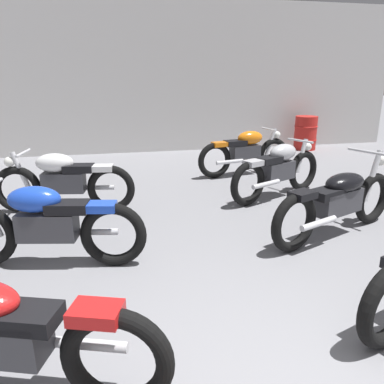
{
  "coord_description": "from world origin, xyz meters",
  "views": [
    {
      "loc": [
        -0.95,
        -1.34,
        1.89
      ],
      "look_at": [
        0.0,
        2.9,
        0.55
      ],
      "focal_mm": 35.98,
      "sensor_mm": 36.0,
      "label": 1
    }
  ],
  "objects_px": {
    "motorcycle_right_row_2": "(278,169)",
    "oil_drum": "(305,133)",
    "motorcycle_right_row_1": "(339,200)",
    "motorcycle_left_row_2": "(63,181)",
    "motorcycle_left_row_1": "(46,224)",
    "motorcycle_right_row_3": "(246,151)"
  },
  "relations": [
    {
      "from": "motorcycle_left_row_2",
      "to": "motorcycle_right_row_3",
      "type": "distance_m",
      "value": 3.54
    },
    {
      "from": "motorcycle_left_row_2",
      "to": "motorcycle_right_row_2",
      "type": "distance_m",
      "value": 3.22
    },
    {
      "from": "motorcycle_left_row_1",
      "to": "oil_drum",
      "type": "distance_m",
      "value": 7.72
    },
    {
      "from": "oil_drum",
      "to": "motorcycle_right_row_1",
      "type": "bearing_deg",
      "value": -114.57
    },
    {
      "from": "motorcycle_left_row_1",
      "to": "oil_drum",
      "type": "height_order",
      "value": "motorcycle_left_row_1"
    },
    {
      "from": "motorcycle_left_row_1",
      "to": "motorcycle_right_row_1",
      "type": "bearing_deg",
      "value": 0.94
    },
    {
      "from": "motorcycle_right_row_2",
      "to": "oil_drum",
      "type": "xyz_separation_m",
      "value": [
        2.43,
        3.63,
        -0.03
      ]
    },
    {
      "from": "motorcycle_left_row_2",
      "to": "motorcycle_right_row_1",
      "type": "height_order",
      "value": "motorcycle_right_row_1"
    },
    {
      "from": "motorcycle_right_row_3",
      "to": "motorcycle_left_row_2",
      "type": "bearing_deg",
      "value": -155.83
    },
    {
      "from": "motorcycle_left_row_1",
      "to": "motorcycle_left_row_2",
      "type": "bearing_deg",
      "value": 89.73
    },
    {
      "from": "motorcycle_left_row_1",
      "to": "motorcycle_right_row_3",
      "type": "bearing_deg",
      "value": 43.77
    },
    {
      "from": "motorcycle_right_row_2",
      "to": "oil_drum",
      "type": "height_order",
      "value": "motorcycle_right_row_2"
    },
    {
      "from": "motorcycle_right_row_2",
      "to": "motorcycle_right_row_3",
      "type": "xyz_separation_m",
      "value": [
        0.0,
        1.48,
        0.0
      ]
    },
    {
      "from": "motorcycle_left_row_2",
      "to": "motorcycle_left_row_1",
      "type": "bearing_deg",
      "value": -90.27
    },
    {
      "from": "motorcycle_right_row_3",
      "to": "motorcycle_right_row_2",
      "type": "bearing_deg",
      "value": -90.1
    },
    {
      "from": "motorcycle_left_row_1",
      "to": "motorcycle_right_row_2",
      "type": "height_order",
      "value": "same"
    },
    {
      "from": "motorcycle_left_row_1",
      "to": "motorcycle_right_row_1",
      "type": "relative_size",
      "value": 0.95
    },
    {
      "from": "motorcycle_right_row_2",
      "to": "motorcycle_right_row_3",
      "type": "bearing_deg",
      "value": 89.9
    },
    {
      "from": "motorcycle_right_row_1",
      "to": "oil_drum",
      "type": "bearing_deg",
      "value": 65.43
    },
    {
      "from": "motorcycle_right_row_3",
      "to": "motorcycle_left_row_1",
      "type": "bearing_deg",
      "value": -136.23
    },
    {
      "from": "motorcycle_right_row_1",
      "to": "oil_drum",
      "type": "height_order",
      "value": "motorcycle_right_row_1"
    },
    {
      "from": "motorcycle_left_row_1",
      "to": "motorcycle_right_row_2",
      "type": "xyz_separation_m",
      "value": [
        3.23,
        1.62,
        0.0
      ]
    }
  ]
}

